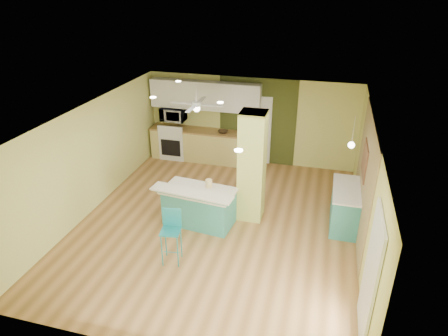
{
  "coord_description": "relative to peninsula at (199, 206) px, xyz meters",
  "views": [
    {
      "loc": [
        2.1,
        -7.21,
        4.99
      ],
      "look_at": [
        0.05,
        0.4,
        1.19
      ],
      "focal_mm": 32.0,
      "sensor_mm": 36.0,
      "label": 1
    }
  ],
  "objects": [
    {
      "name": "wood_panel",
      "position": [
        3.38,
        0.68,
        0.81
      ],
      "size": [
        0.02,
        3.4,
        2.5
      ],
      "primitive_type": "cube",
      "color": "olive",
      "rests_on": "floor"
    },
    {
      "name": "column",
      "position": [
        1.05,
        0.58,
        0.81
      ],
      "size": [
        0.55,
        0.55,
        2.5
      ],
      "primitive_type": "cube",
      "color": "#B6BF58",
      "rests_on": "floor"
    },
    {
      "name": "microwave",
      "position": [
        -1.85,
        3.28,
        0.91
      ],
      "size": [
        0.7,
        0.48,
        0.39
      ],
      "primitive_type": "imported",
      "color": "white",
      "rests_on": "wall_back"
    },
    {
      "name": "ceiling_fan",
      "position": [
        -0.7,
        2.08,
        1.64
      ],
      "size": [
        1.41,
        1.41,
        0.61
      ],
      "color": "white",
      "rests_on": "ceiling"
    },
    {
      "name": "floor",
      "position": [
        0.4,
        0.08,
        -0.45
      ],
      "size": [
        6.0,
        7.0,
        0.01
      ],
      "primitive_type": "cube",
      "color": "brown",
      "rests_on": "ground"
    },
    {
      "name": "wall_left",
      "position": [
        -2.61,
        0.08,
        0.81
      ],
      "size": [
        0.01,
        7.0,
        2.5
      ],
      "primitive_type": "cube",
      "color": "#D2D170",
      "rests_on": "floor"
    },
    {
      "name": "bar_stool",
      "position": [
        -0.09,
        -1.34,
        0.29
      ],
      "size": [
        0.41,
        0.41,
        1.09
      ],
      "rotation": [
        0.0,
        0.0,
        0.15
      ],
      "color": "teal",
      "rests_on": "floor"
    },
    {
      "name": "french_door",
      "position": [
        3.37,
        -2.22,
        0.61
      ],
      "size": [
        0.04,
        1.08,
        2.1
      ],
      "primitive_type": "cube",
      "color": "silver",
      "rests_on": "floor"
    },
    {
      "name": "stove",
      "position": [
        -1.85,
        3.27,
        0.02
      ],
      "size": [
        0.76,
        0.66,
        1.08
      ],
      "color": "white",
      "rests_on": "floor"
    },
    {
      "name": "fruit_bowl",
      "position": [
        -0.33,
        3.23,
        0.53
      ],
      "size": [
        0.31,
        0.31,
        0.07
      ],
      "primitive_type": "imported",
      "rotation": [
        0.0,
        0.0,
        0.07
      ],
      "color": "#362516",
      "rests_on": "kitchen_run"
    },
    {
      "name": "wall_right",
      "position": [
        3.4,
        0.08,
        0.81
      ],
      "size": [
        0.01,
        7.0,
        2.5
      ],
      "primitive_type": "cube",
      "color": "#D2D170",
      "rests_on": "floor"
    },
    {
      "name": "wall_front",
      "position": [
        0.4,
        -3.42,
        0.81
      ],
      "size": [
        6.0,
        0.01,
        2.5
      ],
      "primitive_type": "cube",
      "color": "#D2D170",
      "rests_on": "floor"
    },
    {
      "name": "canister",
      "position": [
        0.17,
        0.21,
        0.47
      ],
      "size": [
        0.15,
        0.15,
        0.17
      ],
      "primitive_type": "cylinder",
      "color": "yellow",
      "rests_on": "peninsula"
    },
    {
      "name": "kitchen_run",
      "position": [
        -0.9,
        3.28,
        0.03
      ],
      "size": [
        3.25,
        0.63,
        0.94
      ],
      "color": "#D3C46E",
      "rests_on": "floor"
    },
    {
      "name": "interior_door",
      "position": [
        0.6,
        3.54,
        0.56
      ],
      "size": [
        0.82,
        0.05,
        2.0
      ],
      "primitive_type": "cube",
      "color": "white",
      "rests_on": "floor"
    },
    {
      "name": "wall_decor",
      "position": [
        3.36,
        0.88,
        1.11
      ],
      "size": [
        0.03,
        0.9,
        0.7
      ],
      "primitive_type": "cube",
      "color": "brown",
      "rests_on": "wood_panel"
    },
    {
      "name": "pendant_lamp",
      "position": [
        3.05,
        0.83,
        1.44
      ],
      "size": [
        0.14,
        0.14,
        0.69
      ],
      "color": "white",
      "rests_on": "ceiling"
    },
    {
      "name": "peninsula",
      "position": [
        0.0,
        0.0,
        0.0
      ],
      "size": [
        1.82,
        1.13,
        0.96
      ],
      "rotation": [
        0.0,
        0.0,
        -0.11
      ],
      "color": "teal",
      "rests_on": "floor"
    },
    {
      "name": "wall_back",
      "position": [
        0.4,
        3.59,
        0.81
      ],
      "size": [
        6.0,
        0.01,
        2.5
      ],
      "primitive_type": "cube",
      "color": "#D2D170",
      "rests_on": "floor"
    },
    {
      "name": "upper_cabinets",
      "position": [
        -0.9,
        3.4,
        1.51
      ],
      "size": [
        3.2,
        0.34,
        0.8
      ],
      "primitive_type": "cube",
      "color": "white",
      "rests_on": "wall_back"
    },
    {
      "name": "ceiling",
      "position": [
        0.4,
        0.08,
        2.06
      ],
      "size": [
        6.0,
        7.0,
        0.01
      ],
      "primitive_type": "cube",
      "color": "white",
      "rests_on": "wall_back"
    },
    {
      "name": "olive_accent",
      "position": [
        0.6,
        3.57,
        0.81
      ],
      "size": [
        2.2,
        0.02,
        2.5
      ],
      "primitive_type": "cube",
      "color": "#3D451B",
      "rests_on": "floor"
    },
    {
      "name": "side_counter",
      "position": [
        3.1,
        0.79,
        0.01
      ],
      "size": [
        0.59,
        1.39,
        0.9
      ],
      "color": "teal",
      "rests_on": "floor"
    }
  ]
}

